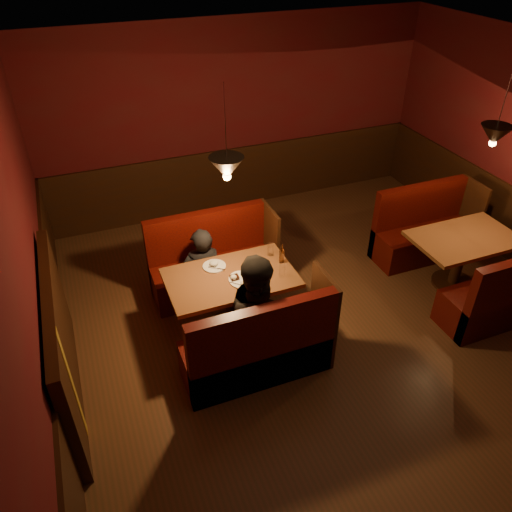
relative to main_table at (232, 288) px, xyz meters
name	(u,v)px	position (x,y,z in m)	size (l,w,h in m)	color
room	(328,271)	(0.82, -0.65, 0.47)	(6.02, 7.02, 2.92)	brown
main_table	(232,288)	(0.00, 0.00, 0.00)	(1.42, 0.86, 0.99)	brown
main_bench_far	(213,266)	(0.01, 0.80, -0.25)	(1.56, 0.56, 1.06)	black
main_bench_near	(260,352)	(0.01, -0.80, -0.25)	(1.56, 0.56, 1.06)	black
second_table	(462,250)	(2.96, -0.29, -0.04)	(1.30, 0.83, 0.73)	brown
second_bench_far	(422,233)	(2.99, 0.49, -0.26)	(1.44, 0.54, 1.03)	black
second_bench_near	(505,299)	(2.99, -1.06, -0.26)	(1.44, 0.54, 1.03)	black
diner_a	(202,254)	(-0.17, 0.61, 0.11)	(0.51, 0.33, 1.39)	black
diner_b	(260,299)	(0.11, -0.57, 0.25)	(0.81, 0.63, 1.68)	black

